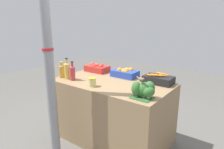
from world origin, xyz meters
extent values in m
plane|color=#605E59|center=(0.00, 0.00, 0.00)|extent=(10.00, 10.00, 0.00)
cube|color=#937551|center=(0.00, 0.00, 0.43)|extent=(1.58, 0.91, 0.86)
cylinder|color=gray|center=(-0.35, -0.73, 1.31)|extent=(0.12, 0.12, 2.63)
cylinder|color=red|center=(-0.35, -0.73, 1.35)|extent=(0.13, 0.13, 0.03)
cube|color=red|center=(-0.53, 0.31, 0.91)|extent=(0.38, 0.23, 0.10)
sphere|color=red|center=(-0.47, 0.36, 0.95)|extent=(0.07, 0.07, 0.07)
sphere|color=red|center=(-0.43, 0.28, 0.95)|extent=(0.07, 0.07, 0.07)
sphere|color=red|center=(-0.53, 0.32, 0.94)|extent=(0.07, 0.07, 0.07)
sphere|color=red|center=(-0.65, 0.33, 0.95)|extent=(0.07, 0.07, 0.07)
sphere|color=red|center=(-0.49, 0.35, 0.94)|extent=(0.07, 0.07, 0.07)
sphere|color=red|center=(-0.53, 0.27, 0.95)|extent=(0.07, 0.07, 0.07)
sphere|color=#BC562D|center=(-0.67, 0.35, 0.95)|extent=(0.07, 0.07, 0.07)
sphere|color=red|center=(-0.55, 0.25, 0.95)|extent=(0.08, 0.08, 0.08)
sphere|color=#BC562D|center=(-0.57, 0.34, 0.95)|extent=(0.07, 0.07, 0.07)
sphere|color=red|center=(-0.63, 0.30, 0.95)|extent=(0.06, 0.06, 0.06)
cube|color=#2847B7|center=(0.01, 0.31, 0.91)|extent=(0.38, 0.23, 0.10)
sphere|color=orange|center=(0.06, 0.38, 0.95)|extent=(0.08, 0.08, 0.08)
sphere|color=orange|center=(0.01, 0.29, 0.95)|extent=(0.08, 0.08, 0.08)
sphere|color=orange|center=(0.01, 0.34, 0.94)|extent=(0.08, 0.08, 0.08)
sphere|color=orange|center=(0.06, 0.26, 0.95)|extent=(0.07, 0.07, 0.07)
sphere|color=orange|center=(-0.06, 0.26, 0.95)|extent=(0.09, 0.09, 0.09)
sphere|color=orange|center=(-0.01, 0.28, 0.94)|extent=(0.07, 0.07, 0.07)
sphere|color=orange|center=(0.02, 0.34, 0.95)|extent=(0.09, 0.09, 0.09)
cube|color=black|center=(0.54, 0.31, 0.91)|extent=(0.38, 0.23, 0.10)
cone|color=orange|center=(0.56, 0.37, 0.98)|extent=(0.17, 0.06, 0.03)
cone|color=orange|center=(0.61, 0.32, 0.97)|extent=(0.15, 0.05, 0.03)
cone|color=orange|center=(0.47, 0.23, 0.97)|extent=(0.13, 0.05, 0.03)
cone|color=orange|center=(0.51, 0.28, 0.97)|extent=(0.15, 0.05, 0.02)
cone|color=orange|center=(0.54, 0.25, 0.98)|extent=(0.17, 0.08, 0.03)
cone|color=orange|center=(0.57, 0.36, 0.98)|extent=(0.17, 0.03, 0.03)
cone|color=orange|center=(0.60, 0.38, 0.97)|extent=(0.16, 0.03, 0.02)
cone|color=orange|center=(0.53, 0.26, 0.98)|extent=(0.14, 0.04, 0.02)
cone|color=orange|center=(0.57, 0.30, 0.97)|extent=(0.15, 0.06, 0.03)
cube|color=#2D602D|center=(0.62, -0.29, 0.86)|extent=(0.22, 0.18, 0.01)
ellipsoid|color=#387033|center=(0.55, -0.30, 0.95)|extent=(0.11, 0.11, 0.16)
cylinder|color=#B2C693|center=(0.55, -0.30, 0.88)|extent=(0.03, 0.03, 0.02)
ellipsoid|color=#387033|center=(0.67, -0.24, 0.97)|extent=(0.12, 0.12, 0.15)
cylinder|color=#B2C693|center=(0.67, -0.24, 0.88)|extent=(0.03, 0.03, 0.02)
ellipsoid|color=#387033|center=(0.68, -0.28, 0.94)|extent=(0.13, 0.13, 0.12)
cylinder|color=#B2C693|center=(0.68, -0.28, 0.88)|extent=(0.03, 0.03, 0.02)
ellipsoid|color=#387033|center=(0.63, -0.27, 0.96)|extent=(0.14, 0.14, 0.14)
cylinder|color=#B2C693|center=(0.63, -0.27, 0.88)|extent=(0.03, 0.03, 0.02)
ellipsoid|color=#387033|center=(0.61, -0.26, 0.94)|extent=(0.13, 0.13, 0.11)
cylinder|color=#B2C693|center=(0.61, -0.26, 0.88)|extent=(0.03, 0.03, 0.02)
cylinder|color=gold|center=(-0.71, -0.27, 0.94)|extent=(0.08, 0.08, 0.17)
cone|color=gold|center=(-0.71, -0.27, 1.04)|extent=(0.08, 0.08, 0.02)
cylinder|color=gold|center=(-0.71, -0.27, 1.06)|extent=(0.03, 0.03, 0.04)
cylinder|color=gold|center=(-0.71, -0.27, 1.09)|extent=(0.04, 0.04, 0.01)
cylinder|color=gold|center=(-0.59, -0.27, 0.97)|extent=(0.08, 0.08, 0.21)
cone|color=gold|center=(-0.59, -0.27, 1.08)|extent=(0.08, 0.08, 0.02)
cylinder|color=gold|center=(-0.59, -0.27, 1.12)|extent=(0.03, 0.03, 0.05)
cylinder|color=#2D2D33|center=(-0.59, -0.27, 1.15)|extent=(0.04, 0.04, 0.01)
cylinder|color=#B2333D|center=(-0.48, -0.27, 0.95)|extent=(0.07, 0.07, 0.18)
cone|color=#B2333D|center=(-0.48, -0.27, 1.05)|extent=(0.07, 0.07, 0.02)
cylinder|color=#B2333D|center=(-0.48, -0.27, 1.09)|extent=(0.03, 0.03, 0.05)
cylinder|color=#2D2D33|center=(-0.48, -0.27, 1.12)|extent=(0.04, 0.04, 0.01)
cylinder|color=#D1CC75|center=(-0.08, -0.31, 0.91)|extent=(0.09, 0.09, 0.10)
cylinder|color=gold|center=(-0.08, -0.31, 0.96)|extent=(0.10, 0.10, 0.01)
cube|color=#4C3D2D|center=(0.60, -0.31, 1.05)|extent=(0.02, 0.02, 0.01)
ellipsoid|color=#7A664C|center=(0.60, -0.31, 1.07)|extent=(0.08, 0.06, 0.04)
sphere|color=#897556|center=(0.64, -0.32, 1.08)|extent=(0.03, 0.03, 0.03)
cone|color=#4C3D28|center=(0.65, -0.33, 1.08)|extent=(0.02, 0.01, 0.01)
cube|color=#7A664C|center=(0.55, -0.28, 1.07)|extent=(0.04, 0.03, 0.01)
camera|label=1|loc=(1.55, -2.09, 1.65)|focal=32.00mm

